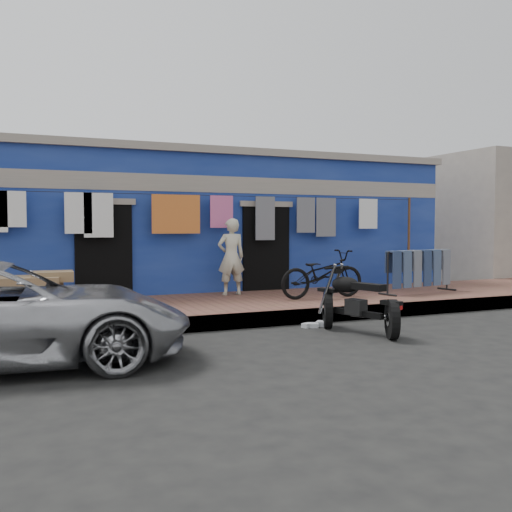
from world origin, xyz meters
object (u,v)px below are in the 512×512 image
(motorcycle, at_px, (358,301))
(bicycle, at_px, (322,269))
(charpoy, at_px, (28,292))
(jeans_rack, at_px, (419,271))
(seated_person, at_px, (231,257))

(motorcycle, bearing_deg, bicycle, 55.18)
(motorcycle, bearing_deg, charpoy, 130.18)
(bicycle, xyz_separation_m, jeans_rack, (2.35, -0.01, -0.11))
(bicycle, height_order, motorcycle, bicycle)
(bicycle, bearing_deg, charpoy, 83.47)
(bicycle, bearing_deg, seated_person, 50.32)
(charpoy, distance_m, jeans_rack, 7.73)
(bicycle, height_order, jeans_rack, bicycle)
(motorcycle, distance_m, jeans_rack, 3.81)
(bicycle, xyz_separation_m, motorcycle, (-0.68, -2.31, -0.32))
(seated_person, distance_m, jeans_rack, 4.01)
(seated_person, height_order, jeans_rack, seated_person)
(seated_person, height_order, motorcycle, seated_person)
(seated_person, xyz_separation_m, charpoy, (-3.89, -0.64, -0.48))
(seated_person, bearing_deg, bicycle, 143.58)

